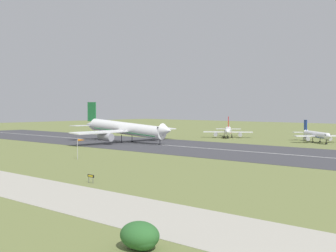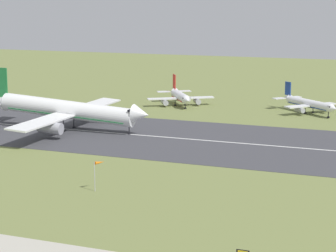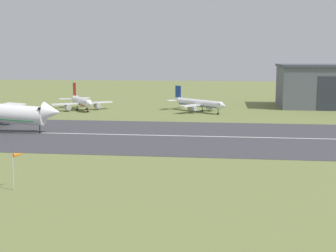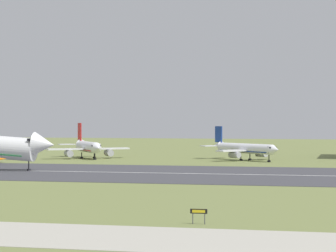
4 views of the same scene
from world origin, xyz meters
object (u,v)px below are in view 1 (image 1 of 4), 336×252
(runway_sign, at_px, (91,177))
(airplane_parked_centre, at_px, (228,131))
(airplane_landing, at_px, (126,129))
(windsock_pole, at_px, (81,141))
(shrub_clump, at_px, (140,237))
(airplane_parked_east, at_px, (316,135))

(runway_sign, bearing_deg, airplane_parked_centre, 114.13)
(airplane_landing, height_order, runway_sign, airplane_landing)
(windsock_pole, relative_size, runway_sign, 3.06)
(shrub_clump, bearing_deg, windsock_pole, 147.08)
(airplane_landing, relative_size, shrub_clump, 12.29)
(shrub_clump, relative_size, runway_sign, 2.39)
(airplane_parked_centre, bearing_deg, shrub_clump, -57.80)
(airplane_landing, distance_m, runway_sign, 98.11)
(airplane_landing, relative_size, airplane_parked_centre, 2.42)
(shrub_clump, bearing_deg, airplane_landing, 138.23)
(airplane_parked_east, relative_size, windsock_pole, 4.16)
(airplane_parked_centre, height_order, airplane_parked_east, airplane_parked_centre)
(shrub_clump, xyz_separation_m, windsock_pole, (-68.87, 44.59, 3.57))
(airplane_parked_east, relative_size, runway_sign, 12.73)
(airplane_landing, relative_size, windsock_pole, 9.62)
(airplane_parked_centre, bearing_deg, runway_sign, -65.87)
(runway_sign, bearing_deg, airplane_landing, 133.83)
(airplane_parked_centre, bearing_deg, airplane_parked_east, -0.02)
(airplane_parked_east, xyz_separation_m, windsock_pole, (-21.07, -98.42, 1.88))
(airplane_parked_east, distance_m, shrub_clump, 150.80)
(airplane_landing, bearing_deg, airplane_parked_east, 42.01)
(shrub_clump, height_order, windsock_pole, windsock_pole)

